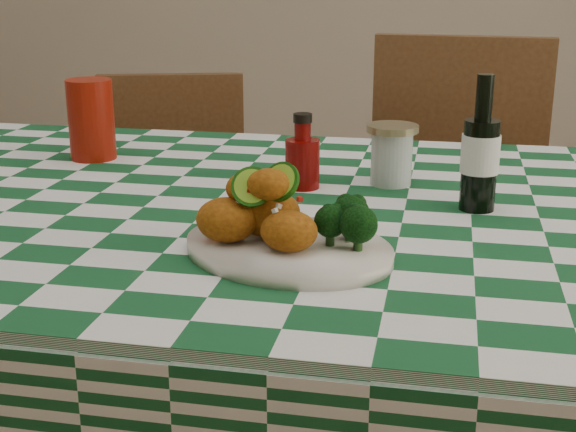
% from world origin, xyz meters
% --- Properties ---
extents(dining_table, '(1.66, 1.06, 0.79)m').
position_xyz_m(dining_table, '(0.00, 0.00, 0.39)').
color(dining_table, '#154E27').
rests_on(dining_table, ground).
extents(plate, '(0.36, 0.32, 0.02)m').
position_xyz_m(plate, '(0.06, -0.23, 0.80)').
color(plate, silver).
rests_on(plate, dining_table).
extents(fried_chicken_pile, '(0.16, 0.11, 0.10)m').
position_xyz_m(fried_chicken_pile, '(0.04, -0.23, 0.85)').
color(fried_chicken_pile, '#AC5F10').
rests_on(fried_chicken_pile, plate).
extents(broccoli_side, '(0.08, 0.08, 0.06)m').
position_xyz_m(broccoli_side, '(0.14, -0.22, 0.83)').
color(broccoli_side, black).
rests_on(broccoli_side, plate).
extents(red_tumbler, '(0.11, 0.11, 0.16)m').
position_xyz_m(red_tumbler, '(-0.42, 0.23, 0.86)').
color(red_tumbler, maroon).
rests_on(red_tumbler, dining_table).
extents(ketchup_bottle, '(0.06, 0.06, 0.13)m').
position_xyz_m(ketchup_bottle, '(0.02, 0.10, 0.85)').
color(ketchup_bottle, '#690705').
rests_on(ketchup_bottle, dining_table).
extents(mason_jar, '(0.10, 0.10, 0.11)m').
position_xyz_m(mason_jar, '(0.17, 0.15, 0.84)').
color(mason_jar, '#B2BCBA').
rests_on(mason_jar, dining_table).
extents(beer_bottle, '(0.08, 0.08, 0.21)m').
position_xyz_m(beer_bottle, '(0.32, 0.03, 0.89)').
color(beer_bottle, black).
rests_on(beer_bottle, dining_table).
extents(wooden_chair_left, '(0.50, 0.51, 0.87)m').
position_xyz_m(wooden_chair_left, '(-0.43, 0.69, 0.43)').
color(wooden_chair_left, '#472814').
rests_on(wooden_chair_left, ground).
extents(wooden_chair_right, '(0.47, 0.49, 0.98)m').
position_xyz_m(wooden_chair_right, '(0.28, 0.67, 0.49)').
color(wooden_chair_right, '#472814').
rests_on(wooden_chair_right, ground).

